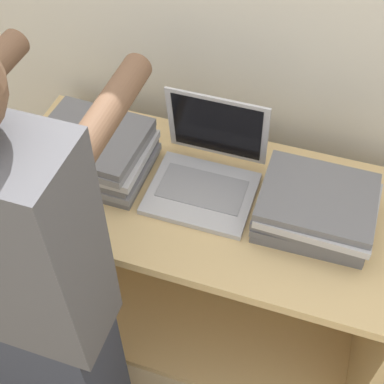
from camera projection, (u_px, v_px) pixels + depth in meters
The scene contains 8 objects.
ground_plane at pixel (175, 380), 2.13m from camera, with size 12.00×12.00×0.00m, color tan.
wall_back at pixel (243, 11), 1.68m from camera, with size 8.00×0.05×2.40m.
cart at pixel (206, 246), 2.08m from camera, with size 1.36×0.64×0.78m.
laptop_open at pixel (206, 171), 1.73m from camera, with size 0.34×0.33×0.29m.
laptop_stack_left at pixel (96, 152), 1.75m from camera, with size 0.36×0.29×0.16m.
laptop_stack_right at pixel (315, 208), 1.61m from camera, with size 0.35×0.30×0.14m.
person at pixel (37, 307), 1.40m from camera, with size 0.40×0.53×1.67m.
inventory_tag at pixel (82, 148), 1.65m from camera, with size 0.06×0.02×0.01m.
Camera 1 is at (0.33, -0.77, 2.09)m, focal length 50.00 mm.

